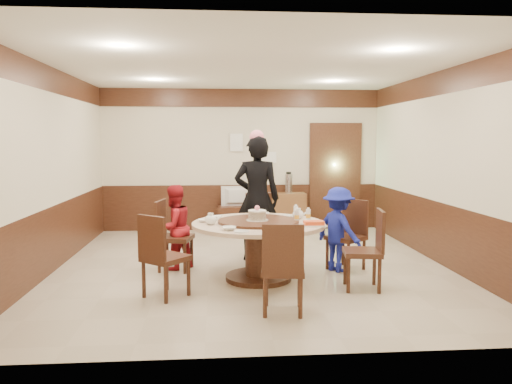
{
  "coord_description": "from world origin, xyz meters",
  "views": [
    {
      "loc": [
        -0.49,
        -6.99,
        1.81
      ],
      "look_at": [
        0.03,
        -0.29,
        1.1
      ],
      "focal_mm": 35.0,
      "sensor_mm": 36.0,
      "label": 1
    }
  ],
  "objects": [
    {
      "name": "chair_4",
      "position": [
        0.18,
        -1.96,
        0.3
      ],
      "size": [
        0.5,
        0.5,
        0.97
      ],
      "rotation": [
        0.0,
        0.0,
        6.15
      ],
      "color": "#3C1E12",
      "rests_on": "ground"
    },
    {
      "name": "person_standing",
      "position": [
        0.1,
        0.4,
        0.93
      ],
      "size": [
        0.73,
        0.52,
        1.86
      ],
      "primitive_type": "imported",
      "rotation": [
        0.0,
        0.0,
        3.02
      ],
      "color": "black",
      "rests_on": "ground"
    },
    {
      "name": "chair_0",
      "position": [
        1.31,
        -0.27,
        0.3
      ],
      "size": [
        0.62,
        0.62,
        0.97
      ],
      "rotation": [
        0.0,
        0.0,
        2.24
      ],
      "color": "#3C1E12",
      "rests_on": "ground"
    },
    {
      "name": "shrimp_platter",
      "position": [
        0.69,
        -1.02,
        0.78
      ],
      "size": [
        0.3,
        0.2,
        0.06
      ],
      "color": "white",
      "rests_on": "banquet_table"
    },
    {
      "name": "bowl_4",
      "position": [
        -0.67,
        -0.61,
        0.77
      ],
      "size": [
        0.15,
        0.15,
        0.04
      ],
      "primitive_type": "imported",
      "color": "white",
      "rests_on": "banquet_table"
    },
    {
      "name": "side_cabinet",
      "position": [
        0.86,
        2.78,
        0.38
      ],
      "size": [
        0.8,
        0.4,
        0.75
      ],
      "primitive_type": "cube",
      "color": "brown",
      "rests_on": "ground"
    },
    {
      "name": "teapot_right",
      "position": [
        0.59,
        -0.45,
        0.81
      ],
      "size": [
        0.17,
        0.15,
        0.13
      ],
      "primitive_type": "ellipsoid",
      "color": "white",
      "rests_on": "banquet_table"
    },
    {
      "name": "tv_stand",
      "position": [
        -0.07,
        2.75,
        0.25
      ],
      "size": [
        0.85,
        0.45,
        0.5
      ],
      "primitive_type": "cube",
      "color": "#3C1E12",
      "rests_on": "ground"
    },
    {
      "name": "notice_right",
      "position": [
        0.55,
        2.96,
        1.45
      ],
      "size": [
        0.3,
        0.0,
        0.22
      ],
      "primitive_type": "cube",
      "color": "white",
      "rests_on": "room"
    },
    {
      "name": "chair_3",
      "position": [
        -1.1,
        -1.33,
        0.3
      ],
      "size": [
        0.62,
        0.62,
        0.97
      ],
      "rotation": [
        0.0,
        0.0,
        5.58
      ],
      "color": "#3C1E12",
      "rests_on": "ground"
    },
    {
      "name": "bowl_5",
      "position": [
        0.17,
        -0.09,
        0.77
      ],
      "size": [
        0.14,
        0.14,
        0.04
      ],
      "primitive_type": "imported",
      "color": "white",
      "rests_on": "banquet_table"
    },
    {
      "name": "bowl_0",
      "position": [
        -0.49,
        -0.31,
        0.77
      ],
      "size": [
        0.14,
        0.14,
        0.03
      ],
      "primitive_type": "imported",
      "color": "white",
      "rests_on": "banquet_table"
    },
    {
      "name": "bottle_1",
      "position": [
        0.69,
        -0.66,
        0.83
      ],
      "size": [
        0.06,
        0.06,
        0.16
      ],
      "primitive_type": "cylinder",
      "color": "silver",
      "rests_on": "banquet_table"
    },
    {
      "name": "chair_5",
      "position": [
        1.27,
        -1.2,
        0.3
      ],
      "size": [
        0.51,
        0.5,
        0.97
      ],
      "rotation": [
        0.0,
        0.0,
        7.71
      ],
      "color": "#3C1E12",
      "rests_on": "ground"
    },
    {
      "name": "saucer_far",
      "position": [
        0.48,
        -0.19,
        0.76
      ],
      "size": [
        0.18,
        0.18,
        0.01
      ],
      "primitive_type": "cylinder",
      "color": "white",
      "rests_on": "banquet_table"
    },
    {
      "name": "bowl_2",
      "position": [
        -0.36,
        -1.22,
        0.77
      ],
      "size": [
        0.17,
        0.17,
        0.04
      ],
      "primitive_type": "imported",
      "color": "white",
      "rests_on": "banquet_table"
    },
    {
      "name": "chair_1",
      "position": [
        0.18,
        0.62,
        0.3
      ],
      "size": [
        0.47,
        0.48,
        0.97
      ],
      "rotation": [
        0.0,
        0.0,
        3.21
      ],
      "color": "#3C1E12",
      "rests_on": "ground"
    },
    {
      "name": "bowl_3",
      "position": [
        0.65,
        -0.88,
        0.77
      ],
      "size": [
        0.15,
        0.15,
        0.05
      ],
      "primitive_type": "imported",
      "color": "white",
      "rests_on": "banquet_table"
    },
    {
      "name": "saucer_near",
      "position": [
        -0.22,
        -1.34,
        0.76
      ],
      "size": [
        0.18,
        0.18,
        0.01
      ],
      "primitive_type": "cylinder",
      "color": "white",
      "rests_on": "banquet_table"
    },
    {
      "name": "thermos",
      "position": [
        0.93,
        2.78,
        0.94
      ],
      "size": [
        0.15,
        0.15,
        0.38
      ],
      "primitive_type": "cylinder",
      "color": "silver",
      "rests_on": "side_cabinet"
    },
    {
      "name": "bottle_0",
      "position": [
        0.53,
        -0.73,
        0.83
      ],
      "size": [
        0.06,
        0.06,
        0.16
      ],
      "primitive_type": "cylinder",
      "color": "silver",
      "rests_on": "banquet_table"
    },
    {
      "name": "bowl_1",
      "position": [
        0.38,
        -1.26,
        0.77
      ],
      "size": [
        0.15,
        0.15,
        0.05
      ],
      "primitive_type": "imported",
      "color": "white",
      "rests_on": "banquet_table"
    },
    {
      "name": "teapot_left",
      "position": [
        -0.58,
        -0.81,
        0.81
      ],
      "size": [
        0.17,
        0.15,
        0.13
      ],
      "primitive_type": "ellipsoid",
      "color": "white",
      "rests_on": "banquet_table"
    },
    {
      "name": "bottle_2",
      "position": [
        0.57,
        -0.34,
        0.83
      ],
      "size": [
        0.06,
        0.06,
        0.16
      ],
      "primitive_type": "cylinder",
      "color": "silver",
      "rests_on": "banquet_table"
    },
    {
      "name": "birthday_cake",
      "position": [
        0.02,
        -0.72,
        0.85
      ],
      "size": [
        0.29,
        0.29,
        0.2
      ],
      "color": "white",
      "rests_on": "banquet_table"
    },
    {
      "name": "person_red",
      "position": [
        -1.1,
        -0.06,
        0.59
      ],
      "size": [
        0.73,
        0.72,
        1.18
      ],
      "primitive_type": "imported",
      "rotation": [
        0.0,
        0.0,
        3.89
      ],
      "color": "maroon",
      "rests_on": "ground"
    },
    {
      "name": "chair_2",
      "position": [
        -1.1,
        -0.12,
        0.3
      ],
      "size": [
        0.53,
        0.52,
        0.97
      ],
      "rotation": [
        0.0,
        0.0,
        4.5
      ],
      "color": "#3C1E12",
      "rests_on": "ground"
    },
    {
      "name": "notice_left",
      "position": [
        -0.1,
        2.96,
        1.75
      ],
      "size": [
        0.25,
        0.0,
        0.35
      ],
      "primitive_type": "cube",
      "color": "white",
      "rests_on": "room"
    },
    {
      "name": "banquet_table",
      "position": [
        0.03,
        -0.69,
        0.53
      ],
      "size": [
        1.7,
        1.7,
        0.78
      ],
      "color": "#3C1E12",
      "rests_on": "ground"
    },
    {
      "name": "person_blue",
      "position": [
        1.17,
        -0.35,
        0.58
      ],
      "size": [
        0.77,
        0.86,
        1.16
      ],
      "primitive_type": "imported",
      "rotation": [
        0.0,
        0.0,
        2.14
      ],
      "color": "navy",
      "rests_on": "ground"
    },
    {
      "name": "room",
      "position": [
        0.01,
        0.01,
        1.08
      ],
      "size": [
        6.0,
        6.04,
        2.84
      ],
      "color": "#BFB199",
      "rests_on": "ground"
    },
    {
      "name": "television",
      "position": [
        -0.07,
        2.75,
        0.7
      ],
      "size": [
        0.69,
        0.13,
        0.39
      ],
      "primitive_type": "imported",
      "rotation": [
        0.0,
        0.0,
        3.2
      ],
      "color": "gray",
      "rests_on": "tv_stand"
    }
  ]
}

